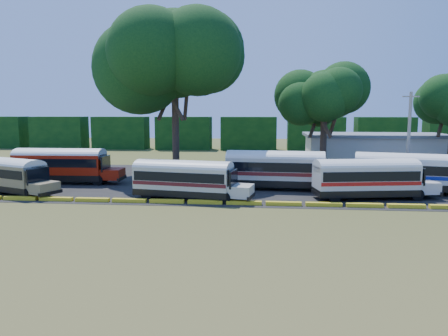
# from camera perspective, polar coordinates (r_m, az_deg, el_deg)

# --- Properties ---
(ground) EXTENTS (160.00, 160.00, 0.00)m
(ground) POSITION_cam_1_polar(r_m,az_deg,el_deg) (32.66, -0.10, -5.15)
(ground) COLOR #40501A
(ground) RESTS_ON ground
(asphalt_strip) EXTENTS (64.00, 24.00, 0.02)m
(asphalt_strip) POSITION_cam_1_polar(r_m,az_deg,el_deg) (44.34, 2.70, -1.77)
(asphalt_strip) COLOR black
(asphalt_strip) RESTS_ON ground
(curb) EXTENTS (53.70, 0.45, 0.30)m
(curb) POSITION_cam_1_polar(r_m,az_deg,el_deg) (33.60, 0.07, -4.53)
(curb) COLOR yellow
(curb) RESTS_ON ground
(terminal_building) EXTENTS (19.00, 9.00, 4.00)m
(terminal_building) POSITION_cam_1_polar(r_m,az_deg,el_deg) (63.69, 19.01, 2.50)
(terminal_building) COLOR beige
(terminal_building) RESTS_ON ground
(treeline_backdrop) EXTENTS (130.00, 4.00, 6.00)m
(treeline_backdrop) POSITION_cam_1_polar(r_m,az_deg,el_deg) (79.88, 3.26, 4.53)
(treeline_backdrop) COLOR black
(treeline_backdrop) RESTS_ON ground
(bus_beige) EXTENTS (9.62, 5.83, 3.11)m
(bus_beige) POSITION_cam_1_polar(r_m,az_deg,el_deg) (42.14, -26.40, -0.60)
(bus_beige) COLOR black
(bus_beige) RESTS_ON ground
(bus_red) EXTENTS (10.68, 2.94, 3.49)m
(bus_red) POSITION_cam_1_polar(r_m,az_deg,el_deg) (45.84, -20.34, 0.59)
(bus_red) COLOR black
(bus_red) RESTS_ON ground
(bus_cream_west) EXTENTS (9.94, 4.04, 3.18)m
(bus_cream_west) POSITION_cam_1_polar(r_m,az_deg,el_deg) (35.38, -5.02, -1.23)
(bus_cream_west) COLOR black
(bus_cream_west) RESTS_ON ground
(bus_cream_east) EXTENTS (10.94, 3.43, 3.54)m
(bus_cream_east) POSITION_cam_1_polar(r_m,az_deg,el_deg) (39.96, 7.03, 0.05)
(bus_cream_east) COLOR black
(bus_cream_east) RESTS_ON ground
(bus_white_red) EXTENTS (10.30, 4.18, 3.30)m
(bus_white_red) POSITION_cam_1_polar(r_m,az_deg,el_deg) (37.15, 18.33, -1.06)
(bus_white_red) COLOR black
(bus_white_red) RESTS_ON ground
(bus_white_blue) EXTENTS (10.82, 5.00, 3.46)m
(bus_white_blue) POSITION_cam_1_polar(r_m,az_deg,el_deg) (41.50, 22.98, -0.29)
(bus_white_blue) COLOR black
(bus_white_blue) RESTS_ON ground
(tree_west) EXTENTS (13.41, 13.41, 18.34)m
(tree_west) POSITION_cam_1_polar(r_m,az_deg,el_deg) (50.76, -6.48, 14.52)
(tree_west) COLOR #34261A
(tree_west) RESTS_ON ground
(tree_center) EXTENTS (8.41, 8.41, 12.01)m
(tree_center) POSITION_cam_1_polar(r_m,az_deg,el_deg) (54.53, 13.01, 9.12)
(tree_center) COLOR #34261A
(tree_center) RESTS_ON ground
(utility_pole) EXTENTS (1.60, 0.30, 8.93)m
(utility_pole) POSITION_cam_1_polar(r_m,az_deg,el_deg) (45.70, 22.98, 3.69)
(utility_pole) COLOR gray
(utility_pole) RESTS_ON ground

